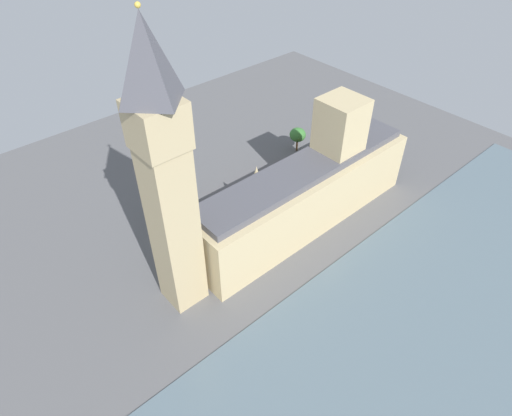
# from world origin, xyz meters

# --- Properties ---
(ground_plane) EXTENTS (152.67, 152.67, 0.00)m
(ground_plane) POSITION_xyz_m (0.00, 0.00, 0.00)
(ground_plane) COLOR #565659
(river_thames) EXTENTS (44.89, 137.40, 0.25)m
(river_thames) POSITION_xyz_m (-38.89, 0.00, 0.12)
(river_thames) COLOR slate
(river_thames) RESTS_ON ground
(parliament_building) EXTENTS (13.43, 58.47, 28.41)m
(parliament_building) POSITION_xyz_m (-1.99, -1.68, 8.92)
(parliament_building) COLOR tan
(parliament_building) RESTS_ON ground
(clock_tower) EXTENTS (7.87, 7.87, 55.71)m
(clock_tower) POSITION_xyz_m (-1.91, 33.57, 28.80)
(clock_tower) COLOR tan
(clock_tower) RESTS_ON ground
(car_blue_under_trees) EXTENTS (2.11, 4.78, 1.74)m
(car_blue_under_trees) POSITION_xyz_m (12.57, -22.59, 0.89)
(car_blue_under_trees) COLOR navy
(car_blue_under_trees) RESTS_ON ground
(car_yellow_cab_far_end) EXTENTS (2.36, 4.93, 1.74)m
(car_yellow_cab_far_end) POSITION_xyz_m (14.50, -16.59, 0.89)
(car_yellow_cab_far_end) COLOR gold
(car_yellow_cab_far_end) RESTS_ON ground
(double_decker_bus_opposite_hall) EXTENTS (3.46, 10.68, 4.75)m
(double_decker_bus_opposite_hall) POSITION_xyz_m (11.95, -7.10, 2.63)
(double_decker_bus_opposite_hall) COLOR red
(double_decker_bus_opposite_hall) RESTS_ON ground
(double_decker_bus_near_tower) EXTENTS (3.48, 10.69, 4.75)m
(double_decker_bus_near_tower) POSITION_xyz_m (12.22, 5.41, 2.63)
(double_decker_bus_near_tower) COLOR #B20C0F
(double_decker_bus_near_tower) RESTS_ON ground
(car_white_midblock) EXTENTS (2.02, 4.14, 1.74)m
(car_white_midblock) POSITION_xyz_m (11.33, 15.81, 0.89)
(car_white_midblock) COLOR silver
(car_white_midblock) RESTS_ON ground
(car_black_trailing) EXTENTS (2.34, 4.36, 1.74)m
(car_black_trailing) POSITION_xyz_m (11.69, 21.32, 0.89)
(car_black_trailing) COLOR black
(car_black_trailing) RESTS_ON ground
(pedestrian_leading) EXTENTS (0.69, 0.70, 1.69)m
(pedestrian_leading) POSITION_xyz_m (6.93, 20.74, 0.76)
(pedestrian_leading) COLOR maroon
(pedestrian_leading) RESTS_ON ground
(pedestrian_corner) EXTENTS (0.67, 0.61, 1.60)m
(pedestrian_corner) POSITION_xyz_m (7.73, -4.95, 0.72)
(pedestrian_corner) COLOR black
(pedestrian_corner) RESTS_ON ground
(plane_tree_kerbside) EXTENTS (4.68, 4.68, 7.28)m
(plane_tree_kerbside) POSITION_xyz_m (20.58, -21.49, 5.24)
(plane_tree_kerbside) COLOR brown
(plane_tree_kerbside) RESTS_ON ground
(plane_tree_by_river_gate) EXTENTS (5.42, 5.42, 8.44)m
(plane_tree_by_river_gate) POSITION_xyz_m (20.52, 20.67, 6.09)
(plane_tree_by_river_gate) COLOR brown
(plane_tree_by_river_gate) RESTS_ON ground
(street_lamp_slot_10) EXTENTS (0.56, 0.56, 5.77)m
(street_lamp_slot_10) POSITION_xyz_m (21.61, 18.86, 4.07)
(street_lamp_slot_10) COLOR black
(street_lamp_slot_10) RESTS_ON ground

